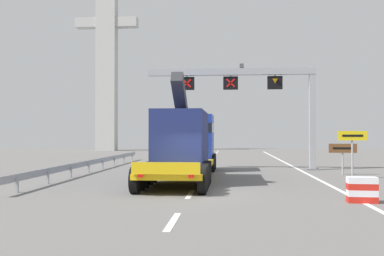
{
  "coord_description": "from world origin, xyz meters",
  "views": [
    {
      "loc": [
        1.5,
        -18.24,
        2.41
      ],
      "look_at": [
        -0.65,
        8.0,
        2.75
      ],
      "focal_mm": 42.11,
      "sensor_mm": 36.0,
      "label": 1
    }
  ],
  "objects": [
    {
      "name": "ground",
      "position": [
        0.0,
        0.0,
        0.0
      ],
      "size": [
        112.0,
        112.0,
        0.0
      ],
      "primitive_type": "plane",
      "color": "slate"
    },
    {
      "name": "heavy_haul_truck_yellow",
      "position": [
        -0.86,
        6.97,
        1.99
      ],
      "size": [
        3.05,
        14.07,
        5.3
      ],
      "color": "yellow",
      "rests_on": "ground"
    },
    {
      "name": "crash_barrier_striped",
      "position": [
        6.15,
        -2.04,
        0.45
      ],
      "size": [
        1.03,
        0.56,
        0.9
      ],
      "color": "red",
      "rests_on": "ground"
    },
    {
      "name": "guardrail_left",
      "position": [
        -7.21,
        10.55,
        0.56
      ],
      "size": [
        0.13,
        25.1,
        0.76
      ],
      "color": "#999EA3",
      "rests_on": "ground"
    },
    {
      "name": "exit_sign_yellow",
      "position": [
        8.09,
        6.41,
        1.95
      ],
      "size": [
        1.51,
        0.15,
        2.56
      ],
      "color": "#9EA0A5",
      "rests_on": "ground"
    },
    {
      "name": "tourist_info_sign_brown",
      "position": [
        8.16,
        8.74,
        1.4
      ],
      "size": [
        1.62,
        0.15,
        1.83
      ],
      "color": "#9EA0A5",
      "rests_on": "ground"
    },
    {
      "name": "bridge_pylon_distant",
      "position": [
        -16.19,
        45.78,
        15.37
      ],
      "size": [
        9.0,
        2.0,
        29.96
      ],
      "color": "#B7B7B2",
      "rests_on": "ground"
    },
    {
      "name": "lane_markings",
      "position": [
        -0.03,
        19.27,
        0.01
      ],
      "size": [
        0.2,
        53.15,
        0.01
      ],
      "color": "silver",
      "rests_on": "ground"
    },
    {
      "name": "edge_line_right",
      "position": [
        6.2,
        12.0,
        0.01
      ],
      "size": [
        0.2,
        63.0,
        0.01
      ],
      "primitive_type": "cube",
      "color": "silver",
      "rests_on": "ground"
    },
    {
      "name": "overhead_lane_gantry",
      "position": [
        3.22,
        12.49,
        5.55
      ],
      "size": [
        11.6,
        0.9,
        7.18
      ],
      "color": "#9EA0A5",
      "rests_on": "ground"
    }
  ]
}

